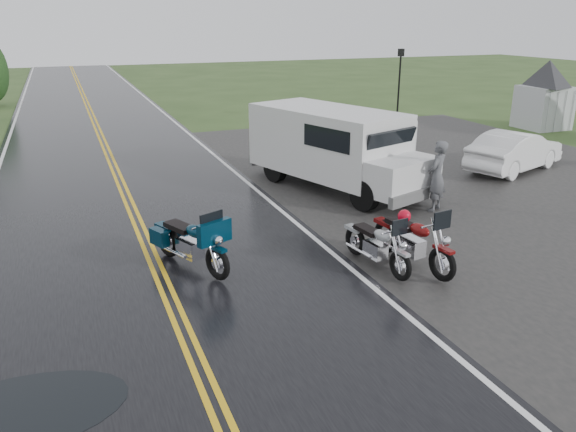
% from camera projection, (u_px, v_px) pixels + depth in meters
% --- Properties ---
extents(ground, '(120.00, 120.00, 0.00)m').
position_uv_depth(ground, '(181.00, 326.00, 9.72)').
color(ground, '#2D471E').
rests_on(ground, ground).
extents(road, '(8.00, 100.00, 0.04)m').
position_uv_depth(road, '(119.00, 180.00, 18.47)').
color(road, black).
rests_on(road, ground).
extents(parking_pad, '(14.00, 24.00, 0.03)m').
position_uv_depth(parking_pad, '(491.00, 184.00, 17.95)').
color(parking_pad, black).
rests_on(parking_pad, ground).
extents(visitor_center, '(16.00, 10.00, 4.80)m').
position_uv_depth(visitor_center, '(548.00, 78.00, 26.43)').
color(visitor_center, '#A8AAAD').
rests_on(visitor_center, ground).
extents(motorcycle_red, '(1.19, 2.50, 1.42)m').
position_uv_depth(motorcycle_red, '(444.00, 251.00, 11.04)').
color(motorcycle_red, '#5C0A0A').
rests_on(motorcycle_red, ground).
extents(motorcycle_teal, '(1.75, 2.54, 1.41)m').
position_uv_depth(motorcycle_teal, '(217.00, 250.00, 11.09)').
color(motorcycle_teal, '#052538').
rests_on(motorcycle_teal, ground).
extents(motorcycle_silver, '(1.03, 2.19, 1.25)m').
position_uv_depth(motorcycle_silver, '(401.00, 254.00, 11.10)').
color(motorcycle_silver, '#94989B').
rests_on(motorcycle_silver, ground).
extents(van_white, '(4.29, 6.79, 2.50)m').
position_uv_depth(van_white, '(366.00, 168.00, 15.06)').
color(van_white, silver).
rests_on(van_white, ground).
extents(person_at_van, '(0.85, 0.79, 1.94)m').
position_uv_depth(person_at_van, '(437.00, 177.00, 15.20)').
color(person_at_van, '#4C4D51').
rests_on(person_at_van, ground).
extents(sedan_white, '(4.42, 2.73, 1.38)m').
position_uv_depth(sedan_white, '(515.00, 152.00, 19.35)').
color(sedan_white, white).
rests_on(sedan_white, ground).
extents(lamp_post_far_right, '(0.32, 0.32, 3.72)m').
position_uv_depth(lamp_post_far_right, '(399.00, 87.00, 27.28)').
color(lamp_post_far_right, black).
rests_on(lamp_post_far_right, ground).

